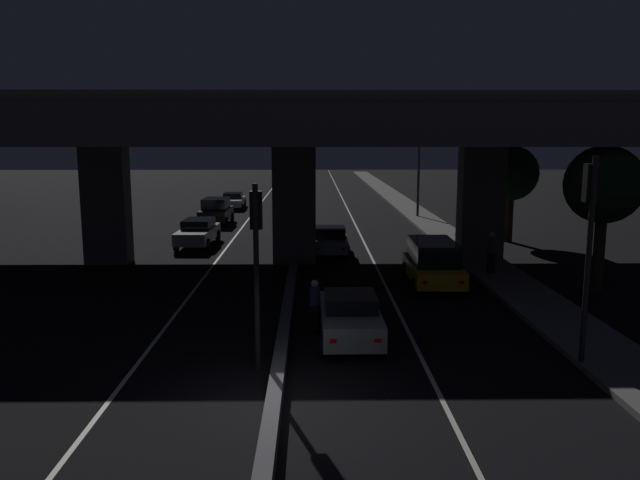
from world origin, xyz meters
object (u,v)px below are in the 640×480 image
Objects in this scene: traffic_light_left_of_median at (256,244)px; car_black_second_oncoming at (216,211)px; traffic_light_right_of_median at (589,226)px; car_taxi_yellow_second at (433,262)px; car_silver_lead_oncoming at (198,232)px; car_silver_lead at (350,317)px; street_lamp at (414,159)px; car_white_third_oncoming at (233,200)px; car_silver_third at (330,240)px; motorcycle_black_filtering_near at (315,307)px; pedestrian_on_sidewalk at (492,253)px.

traffic_light_left_of_median is 1.15× the size of car_black_second_oncoming.
car_black_second_oncoming is (-13.44, 26.72, -2.77)m from traffic_light_right_of_median.
traffic_light_left_of_median reaches higher than car_taxi_yellow_second.
car_silver_lead is at bearing 25.99° from car_silver_lead_oncoming.
street_lamp is 1.62× the size of car_white_third_oncoming.
car_black_second_oncoming is 0.93× the size of car_white_third_oncoming.
car_white_third_oncoming is at bearing 20.30° from car_silver_third.
car_taxi_yellow_second is 1.10× the size of car_silver_third.
pedestrian_on_sidewalk reaches higher than motorcycle_black_filtering_near.
pedestrian_on_sidewalk reaches higher than car_taxi_yellow_second.
motorcycle_black_filtering_near is at bearing 17.03° from car_black_second_oncoming.
street_lamp reaches higher than car_silver_lead_oncoming.
car_silver_lead_oncoming is 1.06× the size of car_white_third_oncoming.
car_silver_third is 0.91× the size of car_white_third_oncoming.
traffic_light_left_of_median is 4.12m from car_silver_lead.
car_taxi_yellow_second is (-2.59, -20.93, -3.33)m from street_lamp.
motorcycle_black_filtering_near is at bearing 139.50° from car_taxi_yellow_second.
car_silver_lead is at bearing 11.44° from car_white_third_oncoming.
car_white_third_oncoming is (-5.14, 36.21, -2.58)m from traffic_light_left_of_median.
car_black_second_oncoming is at bearing 131.02° from pedestrian_on_sidewalk.
car_white_third_oncoming is at bearing -178.68° from car_black_second_oncoming.
traffic_light_left_of_median is 2.47× the size of motorcycle_black_filtering_near.
car_taxi_yellow_second is (-2.14, 8.80, -2.71)m from traffic_light_right_of_median.
traffic_light_right_of_median is 8.29m from motorcycle_black_filtering_near.
pedestrian_on_sidewalk is at bearing 86.34° from traffic_light_right_of_median.
car_black_second_oncoming reaches higher than motorcycle_black_filtering_near.
car_white_third_oncoming is 29.35m from pedestrian_on_sidewalk.
street_lamp is 21.35m from car_taxi_yellow_second.
traffic_light_right_of_median is 30.04m from car_black_second_oncoming.
car_silver_third is 0.86× the size of car_silver_lead_oncoming.
car_black_second_oncoming is at bearing 33.50° from car_taxi_yellow_second.
car_silver_third is (2.29, 15.61, -2.53)m from traffic_light_left_of_median.
street_lamp is 1.62× the size of car_taxi_yellow_second.
car_silver_third is at bearing -5.91° from motorcycle_black_filtering_near.
motorcycle_black_filtering_near is (6.59, -23.20, -0.29)m from car_black_second_oncoming.
traffic_light_right_of_median is 0.75× the size of street_lamp.
motorcycle_black_filtering_near is (-6.86, 3.52, -3.05)m from traffic_light_right_of_median.
car_silver_lead is at bearing -178.67° from car_silver_third.
car_black_second_oncoming is (-11.31, 17.92, -0.05)m from car_taxi_yellow_second.
street_lamp is 1.78× the size of car_silver_third.
car_silver_lead is at bearing -146.06° from motorcycle_black_filtering_near.
car_taxi_yellow_second is 14.49m from car_silver_lead_oncoming.
car_taxi_yellow_second is at bearing -29.43° from car_silver_lead.
street_lamp is 18.16m from car_silver_lead_oncoming.
motorcycle_black_filtering_near is at bearing 67.26° from traffic_light_left_of_median.
car_silver_lead is at bearing 40.21° from traffic_light_left_of_median.
car_silver_third is at bearing 111.15° from traffic_light_right_of_median.
car_taxi_yellow_second is 2.31× the size of motorcycle_black_filtering_near.
street_lamp is 19.52m from pedestrian_on_sidewalk.
pedestrian_on_sidewalk is (0.22, -19.24, -3.26)m from street_lamp.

